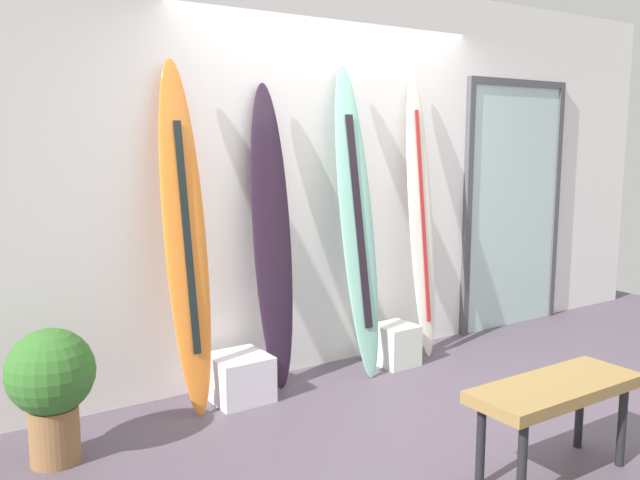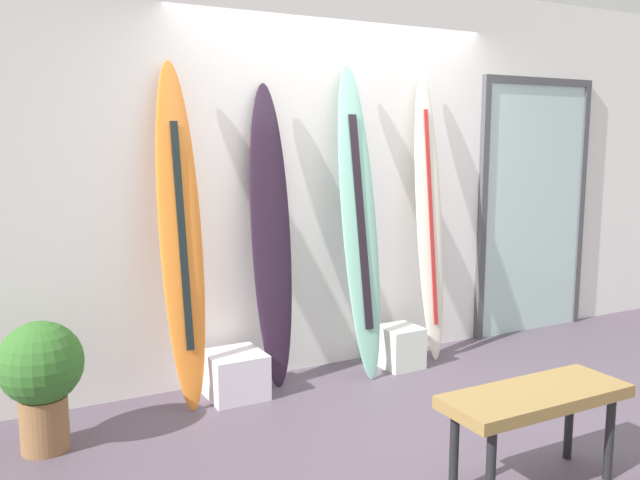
% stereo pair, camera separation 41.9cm
% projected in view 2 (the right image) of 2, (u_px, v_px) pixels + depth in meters
% --- Properties ---
extents(ground, '(8.00, 8.00, 0.04)m').
position_uv_depth(ground, '(436.00, 424.00, 3.94)').
color(ground, '#554957').
extents(wall_back, '(7.20, 0.20, 2.80)m').
position_uv_depth(wall_back, '(332.00, 176.00, 4.87)').
color(wall_back, white).
rests_on(wall_back, ground).
extents(surfboard_sunset, '(0.27, 0.39, 2.15)m').
position_uv_depth(surfboard_sunset, '(181.00, 238.00, 4.06)').
color(surfboard_sunset, orange).
rests_on(surfboard_sunset, ground).
extents(surfboard_charcoal, '(0.29, 0.28, 2.04)m').
position_uv_depth(surfboard_charcoal, '(271.00, 239.00, 4.42)').
color(surfboard_charcoal, '#2A1B2C').
rests_on(surfboard_charcoal, ground).
extents(surfboard_seafoam, '(0.28, 0.44, 2.19)m').
position_uv_depth(surfboard_seafoam, '(359.00, 224.00, 4.62)').
color(surfboard_seafoam, '#84C5B0').
rests_on(surfboard_seafoam, ground).
extents(surfboard_ivory, '(0.24, 0.33, 2.16)m').
position_uv_depth(surfboard_ivory, '(429.00, 220.00, 4.99)').
color(surfboard_ivory, silver).
rests_on(surfboard_ivory, ground).
extents(display_block_left, '(0.29, 0.29, 0.30)m').
position_uv_depth(display_block_left, '(400.00, 347.00, 4.87)').
color(display_block_left, silver).
rests_on(display_block_left, ground).
extents(display_block_center, '(0.36, 0.36, 0.29)m').
position_uv_depth(display_block_center, '(235.00, 375.00, 4.30)').
color(display_block_center, white).
rests_on(display_block_center, ground).
extents(glass_door, '(1.20, 0.06, 2.18)m').
position_uv_depth(glass_door, '(533.00, 203.00, 5.69)').
color(glass_door, silver).
rests_on(glass_door, ground).
extents(potted_plant, '(0.45, 0.45, 0.71)m').
position_uv_depth(potted_plant, '(41.00, 374.00, 3.51)').
color(potted_plant, brown).
rests_on(potted_plant, ground).
extents(bench, '(0.95, 0.35, 0.49)m').
position_uv_depth(bench, '(535.00, 403.00, 3.14)').
color(bench, olive).
rests_on(bench, ground).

